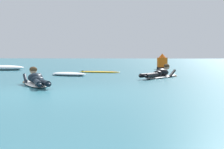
# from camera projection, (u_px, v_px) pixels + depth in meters

# --- Properties ---
(ground_plane) EXTENTS (120.00, 120.00, 0.00)m
(ground_plane) POSITION_uv_depth(u_px,v_px,m) (104.00, 71.00, 16.66)
(ground_plane) COLOR #2D6B7A
(surfer_near) EXTENTS (1.55, 2.45, 0.54)m
(surfer_near) POSITION_uv_depth(u_px,v_px,m) (36.00, 80.00, 8.55)
(surfer_near) COLOR white
(surfer_near) RESTS_ON ground
(surfer_far) EXTENTS (1.60, 2.49, 0.54)m
(surfer_far) POSITION_uv_depth(u_px,v_px,m) (160.00, 74.00, 11.43)
(surfer_far) COLOR white
(surfer_far) RESTS_ON ground
(drifting_surfboard) EXTENTS (2.08, 0.84, 0.16)m
(drifting_surfboard) POSITION_uv_depth(u_px,v_px,m) (99.00, 72.00, 14.77)
(drifting_surfboard) COLOR yellow
(drifting_surfboard) RESTS_ON ground
(whitewater_mid_right) EXTENTS (2.18, 1.13, 0.27)m
(whitewater_mid_right) POSITION_uv_depth(u_px,v_px,m) (5.00, 68.00, 17.14)
(whitewater_mid_right) COLOR white
(whitewater_mid_right) RESTS_ON ground
(whitewater_back) EXTENTS (1.69, 1.24, 0.14)m
(whitewater_back) POSITION_uv_depth(u_px,v_px,m) (69.00, 74.00, 12.60)
(whitewater_back) COLOR white
(whitewater_back) RESTS_ON ground
(channel_marker_buoy) EXTENTS (0.65, 0.65, 0.91)m
(channel_marker_buoy) POSITION_uv_depth(u_px,v_px,m) (162.00, 63.00, 18.40)
(channel_marker_buoy) COLOR #EA5B0F
(channel_marker_buoy) RESTS_ON ground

